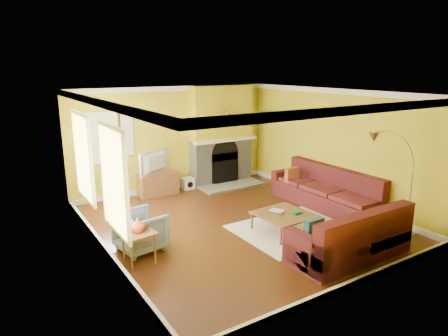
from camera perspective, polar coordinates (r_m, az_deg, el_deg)
floor at (r=8.43m, az=1.93°, el=-7.98°), size 5.50×6.00×0.02m
ceiling at (r=7.82m, az=2.10°, el=10.80°), size 5.50×6.00×0.02m
wall_back at (r=10.58m, az=-7.23°, el=4.20°), size 5.50×0.02×2.70m
wall_front at (r=5.88m, az=18.83°, el=-4.71°), size 5.50×0.02×2.70m
wall_left at (r=6.89m, az=-17.32°, el=-1.82°), size 0.02×6.00×2.70m
wall_right at (r=9.81m, az=15.47°, el=2.99°), size 0.02×6.00×2.70m
baseboard at (r=8.40m, az=1.93°, el=-7.54°), size 5.50×6.00×0.12m
crown_molding at (r=7.82m, az=2.09°, el=10.29°), size 5.50×6.00×0.12m
window_left_near at (r=8.10m, az=-19.58°, el=1.44°), size 0.06×1.22×1.72m
window_left_far at (r=6.31m, az=-15.62°, el=-1.76°), size 0.06×1.22×1.72m
window_back at (r=9.86m, az=-17.19°, el=4.12°), size 0.82×0.06×1.22m
wall_art at (r=10.05m, az=-13.66°, el=4.82°), size 0.34×0.04×1.14m
fireplace at (r=11.04m, az=-0.40°, el=4.73°), size 1.80×0.40×2.70m
mantel at (r=10.86m, az=0.28°, el=4.03°), size 1.92×0.22×0.08m
hearth at (r=10.89m, az=1.15°, el=-2.54°), size 1.80×0.70×0.06m
sunburst at (r=10.76m, az=0.25°, el=7.71°), size 0.70×0.04×0.70m
rug at (r=8.29m, az=10.29°, el=-8.47°), size 2.40×1.80×0.02m
sectional_sofa at (r=8.45m, az=11.71°, el=-4.90°), size 3.07×3.90×0.90m
coffee_table at (r=8.04m, az=8.54°, el=-7.70°), size 1.06×1.06×0.40m
media_console at (r=10.31m, az=-9.40°, el=-2.29°), size 1.00×0.45×0.55m
tv at (r=10.17m, az=-9.53°, el=0.79°), size 0.97×0.58×0.59m
subwoofer at (r=10.74m, az=-5.23°, el=-2.18°), size 0.30×0.30×0.30m
armchair at (r=7.32m, az=-11.83°, el=-8.80°), size 0.88×0.86×0.71m
side_table at (r=6.89m, az=-12.04°, el=-11.03°), size 0.55×0.55×0.55m
vase at (r=6.73m, az=-12.22°, el=-7.95°), size 0.30×0.30×0.25m
book at (r=7.94m, az=7.29°, el=-6.30°), size 0.30×0.33×0.03m
arc_lamp at (r=7.91m, az=23.02°, el=-2.47°), size 1.35×0.36×2.12m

